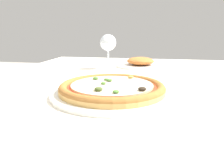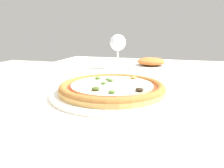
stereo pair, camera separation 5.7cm
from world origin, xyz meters
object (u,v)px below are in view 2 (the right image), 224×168
at_px(dining_table, 183,106).
at_px(wine_glass_far_left, 118,44).
at_px(side_plate, 151,64).
at_px(pizza_plate, 112,89).
at_px(fork, 62,75).

height_order(dining_table, wine_glass_far_left, wine_glass_far_left).
bearing_deg(side_plate, pizza_plate, -95.52).
xyz_separation_m(wine_glass_far_left, side_plate, (0.14, 0.07, -0.09)).
height_order(pizza_plate, fork, pizza_plate).
distance_m(dining_table, wine_glass_far_left, 0.40).
bearing_deg(pizza_plate, dining_table, 45.37).
distance_m(fork, side_plate, 0.41).
relative_size(fork, wine_glass_far_left, 1.13).
bearing_deg(pizza_plate, wine_glass_far_left, 102.90).
bearing_deg(side_plate, dining_table, -63.74).
bearing_deg(side_plate, wine_glass_far_left, -151.79).
distance_m(pizza_plate, fork, 0.32).
xyz_separation_m(dining_table, wine_glass_far_left, (-0.28, 0.21, 0.18)).
bearing_deg(wine_glass_far_left, dining_table, -37.23).
distance_m(dining_table, fork, 0.45).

